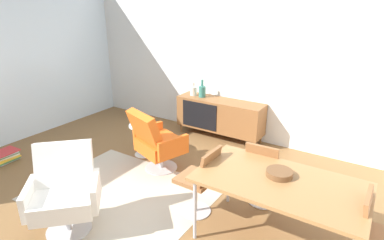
{
  "coord_description": "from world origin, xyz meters",
  "views": [
    {
      "loc": [
        2.3,
        -2.45,
        2.35
      ],
      "look_at": [
        0.28,
        0.7,
        0.93
      ],
      "focal_mm": 29.25,
      "sensor_mm": 36.0,
      "label": 1
    }
  ],
  "objects_px": {
    "sideboard": "(220,115)",
    "side_table_round": "(143,136)",
    "dining_chair_near_window": "(200,179)",
    "armchair_black_shell": "(64,190)",
    "wooden_bowl_on_table": "(279,173)",
    "dining_chair_back_left": "(264,171)",
    "vase_cobalt": "(202,91)",
    "vase_sculptural_dark": "(193,91)",
    "fruit_bowl": "(142,122)",
    "lounge_chair_red": "(156,141)",
    "dining_chair_far_end": "(379,238)",
    "magazine_stack": "(5,156)",
    "dining_table": "(279,184)"
  },
  "relations": [
    {
      "from": "wooden_bowl_on_table",
      "to": "lounge_chair_red",
      "type": "distance_m",
      "value": 2.01
    },
    {
      "from": "wooden_bowl_on_table",
      "to": "lounge_chair_red",
      "type": "xyz_separation_m",
      "value": [
        -1.94,
        0.46,
        -0.3
      ]
    },
    {
      "from": "dining_chair_near_window",
      "to": "dining_chair_back_left",
      "type": "distance_m",
      "value": 0.78
    },
    {
      "from": "armchair_black_shell",
      "to": "magazine_stack",
      "type": "distance_m",
      "value": 2.23
    },
    {
      "from": "dining_table",
      "to": "sideboard",
      "type": "bearing_deg",
      "value": 129.91
    },
    {
      "from": "vase_cobalt",
      "to": "dining_chair_back_left",
      "type": "distance_m",
      "value": 2.38
    },
    {
      "from": "sideboard",
      "to": "dining_chair_far_end",
      "type": "distance_m",
      "value": 3.37
    },
    {
      "from": "vase_sculptural_dark",
      "to": "dining_chair_back_left",
      "type": "relative_size",
      "value": 0.29
    },
    {
      "from": "sideboard",
      "to": "side_table_round",
      "type": "distance_m",
      "value": 1.46
    },
    {
      "from": "vase_cobalt",
      "to": "sideboard",
      "type": "bearing_deg",
      "value": -0.29
    },
    {
      "from": "wooden_bowl_on_table",
      "to": "dining_chair_back_left",
      "type": "bearing_deg",
      "value": 123.37
    },
    {
      "from": "vase_cobalt",
      "to": "vase_sculptural_dark",
      "type": "xyz_separation_m",
      "value": [
        -0.19,
        0.0,
        -0.02
      ]
    },
    {
      "from": "wooden_bowl_on_table",
      "to": "dining_chair_near_window",
      "type": "bearing_deg",
      "value": -174.66
    },
    {
      "from": "dining_chair_far_end",
      "to": "magazine_stack",
      "type": "xyz_separation_m",
      "value": [
        -5.04,
        -0.55,
        -0.39
      ]
    },
    {
      "from": "side_table_round",
      "to": "sideboard",
      "type": "bearing_deg",
      "value": 60.64
    },
    {
      "from": "lounge_chair_red",
      "to": "magazine_stack",
      "type": "distance_m",
      "value": 2.47
    },
    {
      "from": "dining_chair_near_window",
      "to": "side_table_round",
      "type": "distance_m",
      "value": 1.79
    },
    {
      "from": "magazine_stack",
      "to": "wooden_bowl_on_table",
      "type": "bearing_deg",
      "value": 8.67
    },
    {
      "from": "dining_chair_near_window",
      "to": "dining_chair_far_end",
      "type": "distance_m",
      "value": 1.78
    },
    {
      "from": "vase_sculptural_dark",
      "to": "dining_chair_near_window",
      "type": "bearing_deg",
      "value": -55.76
    },
    {
      "from": "dining_chair_far_end",
      "to": "vase_sculptural_dark",
      "type": "bearing_deg",
      "value": 146.84
    },
    {
      "from": "lounge_chair_red",
      "to": "side_table_round",
      "type": "distance_m",
      "value": 0.59
    },
    {
      "from": "lounge_chair_red",
      "to": "magazine_stack",
      "type": "bearing_deg",
      "value": -153.46
    },
    {
      "from": "vase_sculptural_dark",
      "to": "dining_chair_near_window",
      "type": "xyz_separation_m",
      "value": [
        1.43,
        -2.1,
        -0.34
      ]
    },
    {
      "from": "side_table_round",
      "to": "dining_chair_near_window",
      "type": "bearing_deg",
      "value": -27.54
    },
    {
      "from": "armchair_black_shell",
      "to": "fruit_bowl",
      "type": "xyz_separation_m",
      "value": [
        -0.47,
        1.8,
        0.1
      ]
    },
    {
      "from": "sideboard",
      "to": "side_table_round",
      "type": "bearing_deg",
      "value": -119.36
    },
    {
      "from": "vase_cobalt",
      "to": "dining_chair_back_left",
      "type": "height_order",
      "value": "vase_cobalt"
    },
    {
      "from": "dining_chair_back_left",
      "to": "lounge_chair_red",
      "type": "relative_size",
      "value": 0.9
    },
    {
      "from": "vase_cobalt",
      "to": "dining_chair_near_window",
      "type": "distance_m",
      "value": 2.46
    },
    {
      "from": "vase_cobalt",
      "to": "dining_table",
      "type": "height_order",
      "value": "vase_cobalt"
    },
    {
      "from": "vase_cobalt",
      "to": "magazine_stack",
      "type": "height_order",
      "value": "vase_cobalt"
    },
    {
      "from": "vase_sculptural_dark",
      "to": "side_table_round",
      "type": "bearing_deg",
      "value": -96.75
    },
    {
      "from": "dining_chair_near_window",
      "to": "dining_chair_back_left",
      "type": "relative_size",
      "value": 1.0
    },
    {
      "from": "sideboard",
      "to": "lounge_chair_red",
      "type": "height_order",
      "value": "lounge_chair_red"
    },
    {
      "from": "wooden_bowl_on_table",
      "to": "dining_chair_back_left",
      "type": "xyz_separation_m",
      "value": [
        -0.32,
        0.48,
        -0.3
      ]
    },
    {
      "from": "lounge_chair_red",
      "to": "sideboard",
      "type": "bearing_deg",
      "value": 82.07
    },
    {
      "from": "wooden_bowl_on_table",
      "to": "dining_chair_near_window",
      "type": "xyz_separation_m",
      "value": [
        -0.86,
        -0.08,
        -0.3
      ]
    },
    {
      "from": "dining_chair_near_window",
      "to": "sideboard",
      "type": "bearing_deg",
      "value": 112.37
    },
    {
      "from": "wooden_bowl_on_table",
      "to": "fruit_bowl",
      "type": "bearing_deg",
      "value": 163.05
    },
    {
      "from": "fruit_bowl",
      "to": "side_table_round",
      "type": "bearing_deg",
      "value": 77.94
    },
    {
      "from": "wooden_bowl_on_table",
      "to": "dining_chair_near_window",
      "type": "distance_m",
      "value": 0.91
    },
    {
      "from": "dining_chair_far_end",
      "to": "magazine_stack",
      "type": "height_order",
      "value": "dining_chair_far_end"
    },
    {
      "from": "side_table_round",
      "to": "wooden_bowl_on_table",
      "type": "bearing_deg",
      "value": -16.96
    },
    {
      "from": "sideboard",
      "to": "wooden_bowl_on_table",
      "type": "height_order",
      "value": "wooden_bowl_on_table"
    },
    {
      "from": "magazine_stack",
      "to": "side_table_round",
      "type": "bearing_deg",
      "value": 39.19
    },
    {
      "from": "dining_chair_near_window",
      "to": "fruit_bowl",
      "type": "relative_size",
      "value": 4.28
    },
    {
      "from": "vase_sculptural_dark",
      "to": "side_table_round",
      "type": "relative_size",
      "value": 0.47
    },
    {
      "from": "dining_chair_near_window",
      "to": "armchair_black_shell",
      "type": "height_order",
      "value": "armchair_black_shell"
    },
    {
      "from": "dining_table",
      "to": "magazine_stack",
      "type": "xyz_separation_m",
      "value": [
        -4.15,
        -0.55,
        -0.61
      ]
    }
  ]
}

